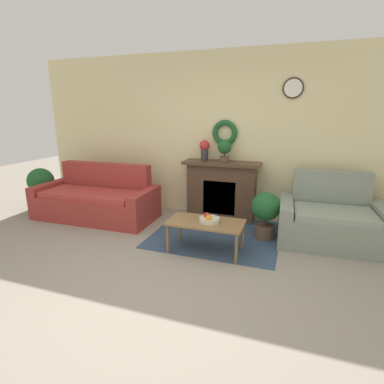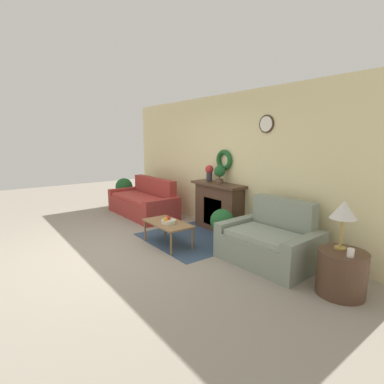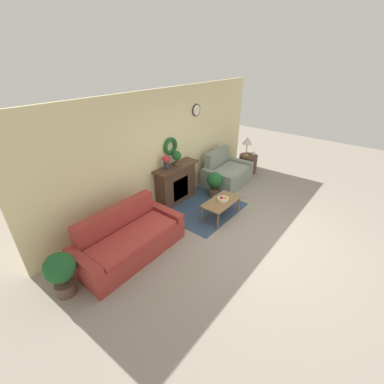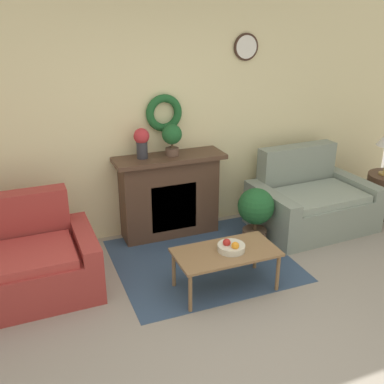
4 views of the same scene
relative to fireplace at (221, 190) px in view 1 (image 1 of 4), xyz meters
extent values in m
plane|color=gray|center=(-0.09, -2.26, -0.49)|extent=(16.00, 16.00, 0.00)
cube|color=#334760|center=(0.11, -0.72, -0.49)|extent=(1.80, 1.61, 0.01)
cube|color=beige|center=(-0.09, 0.21, 0.86)|extent=(6.80, 0.06, 2.70)
cylinder|color=#382319|center=(1.00, 0.16, 1.60)|extent=(0.30, 0.02, 0.30)
cylinder|color=white|center=(1.00, 0.15, 1.60)|extent=(0.26, 0.01, 0.26)
torus|color=#1E5628|center=(0.00, 0.13, 0.93)|extent=(0.41, 0.09, 0.41)
cube|color=#4C3323|center=(0.00, 0.01, -0.03)|extent=(1.11, 0.34, 0.92)
cube|color=black|center=(0.00, -0.15, -0.10)|extent=(0.53, 0.02, 0.55)
cube|color=orange|center=(0.00, -0.16, -0.16)|extent=(0.43, 0.01, 0.30)
cube|color=#4C3323|center=(0.00, -0.03, 0.45)|extent=(1.25, 0.41, 0.05)
cube|color=#9E332D|center=(-2.01, -0.78, -0.29)|extent=(1.69, 0.72, 0.40)
cube|color=#9E332D|center=(-2.01, -0.33, -0.05)|extent=(1.68, 0.22, 0.89)
cube|color=#9E332D|center=(-2.93, -0.70, -0.22)|extent=(0.18, 0.90, 0.54)
cube|color=#9E332D|center=(-1.08, -0.67, -0.22)|extent=(0.18, 0.90, 0.54)
cube|color=#AD3832|center=(-2.01, -0.78, -0.05)|extent=(1.62, 0.67, 0.08)
cube|color=gray|center=(1.66, -0.58, -0.29)|extent=(1.07, 0.78, 0.41)
cube|color=gray|center=(1.64, -0.11, -0.02)|extent=(1.04, 0.25, 0.94)
cube|color=gray|center=(1.06, -0.50, -0.22)|extent=(0.21, 0.95, 0.55)
cube|color=gray|center=(2.26, -0.45, -0.22)|extent=(0.21, 0.95, 0.55)
cube|color=gray|center=(1.66, -0.58, -0.04)|extent=(1.02, 0.72, 0.08)
cube|color=olive|center=(0.11, -1.28, -0.10)|extent=(0.96, 0.51, 0.03)
cylinder|color=olive|center=(-0.33, -1.49, -0.30)|extent=(0.04, 0.04, 0.38)
cylinder|color=olive|center=(0.55, -1.49, -0.30)|extent=(0.04, 0.04, 0.38)
cylinder|color=olive|center=(-0.33, -1.06, -0.30)|extent=(0.04, 0.04, 0.38)
cylinder|color=olive|center=(0.55, -1.06, -0.30)|extent=(0.04, 0.04, 0.38)
cylinder|color=beige|center=(0.16, -1.29, -0.06)|extent=(0.26, 0.26, 0.06)
sphere|color=#B2231E|center=(0.12, -1.27, -0.01)|extent=(0.07, 0.07, 0.07)
sphere|color=orange|center=(0.17, -1.35, -0.01)|extent=(0.07, 0.07, 0.07)
cylinder|color=#2D2D33|center=(-0.30, 0.01, 0.57)|extent=(0.12, 0.12, 0.18)
sphere|color=#B72D33|center=(-0.30, 0.01, 0.73)|extent=(0.17, 0.17, 0.17)
cylinder|color=brown|center=(0.04, -0.01, 0.52)|extent=(0.15, 0.15, 0.08)
cylinder|color=#4C3823|center=(0.04, -0.01, 0.59)|extent=(0.02, 0.02, 0.06)
sphere|color=#1E5628|center=(0.04, -0.01, 0.72)|extent=(0.22, 0.22, 0.22)
cylinder|color=brown|center=(-3.24, -0.59, -0.39)|extent=(0.31, 0.31, 0.21)
cylinder|color=#4C3823|center=(-3.24, -0.59, -0.22)|extent=(0.05, 0.05, 0.13)
sphere|color=#1E5628|center=(-3.24, -0.59, 0.04)|extent=(0.46, 0.46, 0.46)
cylinder|color=brown|center=(0.79, -0.62, -0.40)|extent=(0.27, 0.27, 0.19)
cylinder|color=#4C3823|center=(0.79, -0.62, -0.24)|extent=(0.04, 0.04, 0.11)
sphere|color=#1E5628|center=(0.79, -0.62, -0.02)|extent=(0.40, 0.40, 0.40)
camera|label=1|loc=(1.11, -4.72, 1.26)|focal=28.00mm
camera|label=2|loc=(4.41, -3.94, 1.37)|focal=28.00mm
camera|label=3|loc=(-4.18, -3.90, 2.85)|focal=24.00mm
camera|label=4|loc=(-1.54, -4.55, 1.97)|focal=42.00mm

